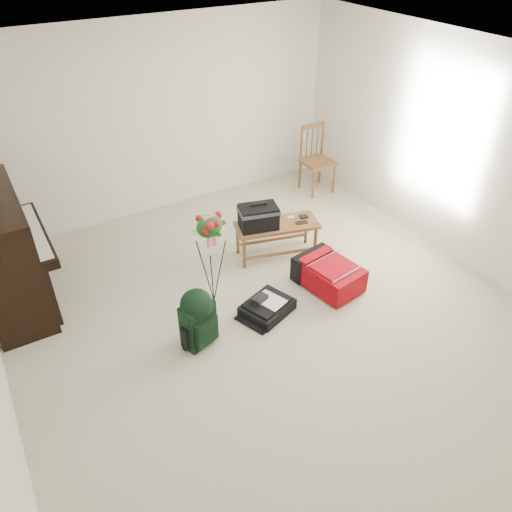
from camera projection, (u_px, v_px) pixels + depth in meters
floor at (269, 316)px, 5.23m from camera, size 5.00×5.50×0.01m
ceiling at (274, 70)px, 3.78m from camera, size 5.00×5.50×0.01m
wall_back at (158, 120)px, 6.43m from camera, size 5.00×0.04×2.50m
wall_right at (461, 155)px, 5.54m from camera, size 0.04×5.50×2.50m
piano at (6, 255)px, 5.09m from camera, size 0.71×1.50×1.25m
bench at (266, 221)px, 5.76m from camera, size 1.05×0.64×0.76m
dining_chair at (316, 160)px, 7.27m from camera, size 0.44×0.44×0.97m
red_suitcase at (326, 272)px, 5.58m from camera, size 0.59×0.79×0.31m
black_duffel at (267, 307)px, 5.23m from camera, size 0.61×0.55×0.21m
green_backpack at (198, 315)px, 4.71m from camera, size 0.36×0.34×0.64m
flower_stand at (212, 260)px, 5.12m from camera, size 0.36×0.36×1.10m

